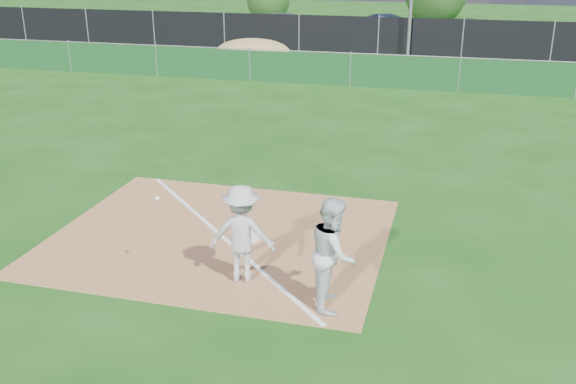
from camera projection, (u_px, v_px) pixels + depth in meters
The scene contains 13 objects.
ground at pixel (322, 118), 19.94m from camera, with size 90.00×90.00×0.00m, color #13440E.
infield_dirt at pixel (221, 236), 11.81m from camera, with size 6.00×5.00×0.02m, color #99643D.
foul_line at pixel (220, 235), 11.81m from camera, with size 0.08×7.00×0.01m, color white.
green_fence at pixel (350, 71), 24.23m from camera, with size 44.00×0.05×1.20m, color #103A18.
dirt_mound at pixel (253, 52), 28.60m from camera, with size 3.38×2.60×1.17m, color #9C804B.
black_fence at pixel (378, 36), 31.34m from camera, with size 46.00×0.04×1.80m, color black.
parking_lot at pixel (389, 41), 36.17m from camera, with size 46.00×9.00×0.01m, color black.
first_base at pixel (251, 236), 11.67m from camera, with size 0.35×0.35×0.07m, color white.
play_at_first at pixel (242, 234), 9.96m from camera, with size 1.85×0.72×1.59m.
runner at pixel (333, 253), 9.27m from camera, with size 0.83×0.64×1.70m, color silver.
car_left at pixel (287, 24), 37.77m from camera, with size 1.70×4.21×1.44m, color #B6B9BE.
car_mid at pixel (389, 29), 35.32m from camera, with size 1.55×4.45×1.47m, color #111633.
car_right at pixel (492, 36), 33.37m from camera, with size 1.68×4.14×1.20m, color black.
Camera 1 is at (3.97, -9.06, 5.00)m, focal length 40.00 mm.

